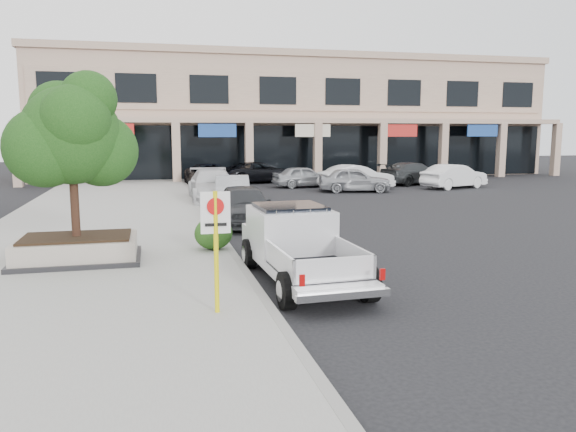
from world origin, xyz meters
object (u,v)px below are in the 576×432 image
at_px(planter_tree, 77,136).
at_px(lot_car_c, 413,173).
at_px(planter, 77,249).
at_px(lot_car_b, 356,177).
at_px(lot_car_f, 454,176).
at_px(curb_car_c, 213,186).
at_px(lot_car_e, 304,177).
at_px(lot_car_d, 259,172).
at_px(no_parking_sign, 216,235).
at_px(pickup_truck, 302,247).
at_px(lot_car_a, 354,180).
at_px(curb_car_b, 232,192).
at_px(curb_car_d, 210,176).
at_px(curb_car_a, 244,205).

distance_m(planter_tree, lot_car_c, 27.15).
xyz_separation_m(planter, lot_car_b, (14.15, 16.93, 0.28)).
relative_size(planter, lot_car_f, 0.70).
distance_m(curb_car_c, lot_car_e, 8.91).
bearing_deg(lot_car_e, curb_car_c, 127.78).
bearing_deg(lot_car_d, lot_car_e, -165.05).
xyz_separation_m(no_parking_sign, pickup_truck, (2.24, 2.17, -0.77)).
bearing_deg(pickup_truck, lot_car_d, 79.21).
bearing_deg(lot_car_a, no_parking_sign, 164.55).
bearing_deg(planter_tree, planter, -131.03).
relative_size(pickup_truck, lot_car_e, 1.38).
xyz_separation_m(curb_car_b, lot_car_b, (8.51, 6.14, 0.02)).
bearing_deg(lot_car_f, curb_car_d, 54.46).
distance_m(curb_car_a, lot_car_a, 13.08).
xyz_separation_m(curb_car_b, lot_car_f, (14.77, 5.50, 0.01)).
height_order(curb_car_c, lot_car_e, curb_car_c).
distance_m(pickup_truck, lot_car_f, 24.43).
bearing_deg(curb_car_c, curb_car_d, 85.77).
distance_m(pickup_truck, lot_car_d, 26.26).
distance_m(curb_car_b, lot_car_b, 10.50).
relative_size(planter_tree, lot_car_e, 1.00).
distance_m(no_parking_sign, curb_car_d, 25.88).
bearing_deg(lot_car_d, lot_car_c, -124.79).
distance_m(no_parking_sign, lot_car_c, 29.27).
height_order(lot_car_c, lot_car_d, lot_car_c).
height_order(pickup_truck, curb_car_c, pickup_truck).
xyz_separation_m(planter_tree, pickup_truck, (5.18, -3.07, -2.55)).
xyz_separation_m(lot_car_b, lot_car_d, (-4.90, 6.11, -0.03)).
bearing_deg(planter, curb_car_b, 62.42).
distance_m(planter, curb_car_c, 13.95).
distance_m(curb_car_d, lot_car_d, 4.36).
bearing_deg(curb_car_a, curb_car_d, 89.63).
xyz_separation_m(pickup_truck, lot_car_d, (3.93, 25.97, -0.14)).
relative_size(no_parking_sign, curb_car_c, 0.41).
xyz_separation_m(planter, curb_car_d, (5.60, 20.65, 0.27)).
height_order(curb_car_b, lot_car_a, curb_car_b).
bearing_deg(lot_car_d, lot_car_a, -163.96).
distance_m(lot_car_b, lot_car_f, 6.29).
distance_m(planter_tree, lot_car_b, 22.02).
distance_m(planter, no_parking_sign, 6.05).
relative_size(curb_car_c, lot_car_e, 1.41).
xyz_separation_m(planter_tree, lot_car_b, (14.01, 16.78, -2.66)).
bearing_deg(lot_car_e, lot_car_f, -113.56).
distance_m(curb_car_c, lot_car_a, 9.00).
relative_size(curb_car_b, curb_car_d, 0.84).
bearing_deg(lot_car_a, pickup_truck, 167.44).
distance_m(lot_car_c, lot_car_e, 7.70).
height_order(curb_car_a, lot_car_e, curb_car_a).
bearing_deg(no_parking_sign, lot_car_d, 77.63).
bearing_deg(curb_car_c, planter, -110.33).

